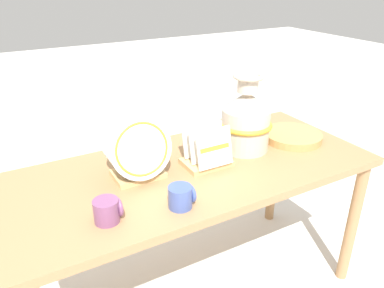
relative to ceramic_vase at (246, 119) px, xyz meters
name	(u,v)px	position (x,y,z in m)	size (l,w,h in m)	color
display_table	(192,184)	(-0.31, -0.04, -0.23)	(1.60, 0.70, 0.72)	#9E754C
ceramic_vase	(246,119)	(0.00, 0.00, 0.00)	(0.25, 0.25, 0.36)	beige
dish_rack_round_plates	(137,150)	(-0.54, -0.01, -0.03)	(0.25, 0.19, 0.27)	tan
dish_rack_square_plates	(206,153)	(-0.24, -0.05, -0.09)	(0.20, 0.17, 0.19)	tan
wicker_charger_stack	(292,136)	(0.27, -0.04, -0.13)	(0.29, 0.29, 0.04)	tan
mug_cobalt_glaze	(181,197)	(-0.48, -0.28, -0.11)	(0.09, 0.09, 0.08)	#42569E
mug_plum_glaze	(108,210)	(-0.74, -0.24, -0.11)	(0.09, 0.09, 0.08)	#7A4770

